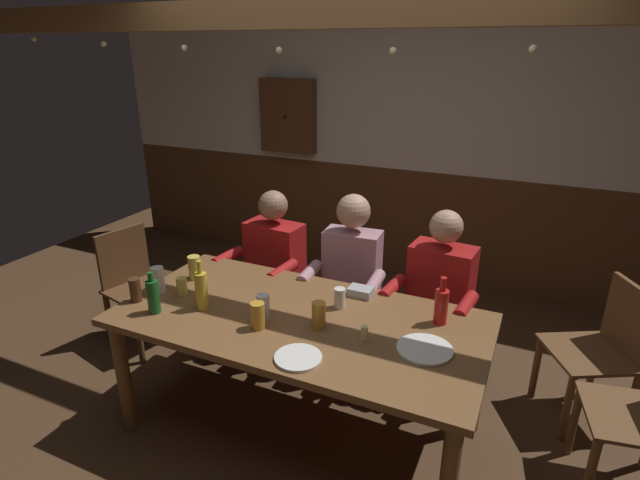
{
  "coord_description": "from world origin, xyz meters",
  "views": [
    {
      "loc": [
        1.11,
        -2.14,
        2.14
      ],
      "look_at": [
        0.0,
        0.27,
        1.11
      ],
      "focal_mm": 28.22,
      "sensor_mm": 36.0,
      "label": 1
    }
  ],
  "objects": [
    {
      "name": "chair_empty_near_right",
      "position": [
        1.57,
        0.84,
        0.48
      ],
      "size": [
        0.6,
        0.6,
        0.88
      ],
      "rotation": [
        0.0,
        0.0,
        -4.22
      ],
      "color": "brown",
      "rests_on": "ground_plane"
    },
    {
      "name": "table_candle",
      "position": [
        0.41,
        -0.08,
        0.8
      ],
      "size": [
        0.04,
        0.04,
        0.08
      ],
      "primitive_type": "cylinder",
      "color": "#F9E08C",
      "rests_on": "dining_table"
    },
    {
      "name": "bottle_2",
      "position": [
        -0.53,
        -0.14,
        0.87
      ],
      "size": [
        0.07,
        0.07,
        0.29
      ],
      "color": "gold",
      "rests_on": "dining_table"
    },
    {
      "name": "pint_glass_6",
      "position": [
        -0.74,
        -0.06,
        0.81
      ],
      "size": [
        0.06,
        0.06,
        0.11
      ],
      "primitive_type": "cylinder",
      "color": "#E5C64C",
      "rests_on": "dining_table"
    },
    {
      "name": "chair_empty_far_end",
      "position": [
        -1.55,
        0.35,
        0.48
      ],
      "size": [
        0.53,
        0.53,
        0.88
      ],
      "rotation": [
        0.0,
        0.0,
        -1.79
      ],
      "color": "brown",
      "rests_on": "ground_plane"
    },
    {
      "name": "person_1",
      "position": [
        0.01,
        0.72,
        0.68
      ],
      "size": [
        0.54,
        0.52,
        1.24
      ],
      "rotation": [
        0.0,
        0.0,
        3.22
      ],
      "color": "#B78493",
      "rests_on": "ground_plane"
    },
    {
      "name": "pint_glass_0",
      "position": [
        0.16,
        0.19,
        0.82
      ],
      "size": [
        0.06,
        0.06,
        0.12
      ],
      "primitive_type": "cylinder",
      "color": "white",
      "rests_on": "dining_table"
    },
    {
      "name": "pint_glass_7",
      "position": [
        -0.9,
        -0.09,
        0.83
      ],
      "size": [
        0.07,
        0.07,
        0.16
      ],
      "primitive_type": "cylinder",
      "color": "white",
      "rests_on": "dining_table"
    },
    {
      "name": "pint_glass_2",
      "position": [
        -0.94,
        -0.23,
        0.83
      ],
      "size": [
        0.07,
        0.07,
        0.14
      ],
      "primitive_type": "cylinder",
      "color": "#4C2D19",
      "rests_on": "dining_table"
    },
    {
      "name": "ground_plane",
      "position": [
        0.0,
        0.0,
        0.0
      ],
      "size": [
        7.76,
        7.76,
        0.0
      ],
      "primitive_type": "plane",
      "color": "#4C331E"
    },
    {
      "name": "back_wall_upper",
      "position": [
        0.0,
        2.4,
        1.72
      ],
      "size": [
        6.47,
        0.12,
        1.32
      ],
      "primitive_type": "cube",
      "color": "silver"
    },
    {
      "name": "condiment_caddy",
      "position": [
        0.22,
        0.37,
        0.78
      ],
      "size": [
        0.14,
        0.1,
        0.05
      ],
      "primitive_type": "cube",
      "color": "#B2B7BC",
      "rests_on": "dining_table"
    },
    {
      "name": "person_2",
      "position": [
        0.6,
        0.73,
        0.67
      ],
      "size": [
        0.56,
        0.55,
        1.21
      ],
      "rotation": [
        0.0,
        0.0,
        3.04
      ],
      "color": "#AD1919",
      "rests_on": "ground_plane"
    },
    {
      "name": "pint_glass_1",
      "position": [
        -0.14,
        -0.19,
        0.83
      ],
      "size": [
        0.07,
        0.07,
        0.15
      ],
      "primitive_type": "cylinder",
      "color": "gold",
      "rests_on": "dining_table"
    },
    {
      "name": "plate_0",
      "position": [
        0.7,
        -0.04,
        0.76
      ],
      "size": [
        0.27,
        0.27,
        0.01
      ],
      "primitive_type": "cylinder",
      "color": "white",
      "rests_on": "dining_table"
    },
    {
      "name": "ceiling_beam",
      "position": [
        0.0,
        0.49,
        2.3
      ],
      "size": [
        5.82,
        0.14,
        0.16
      ],
      "primitive_type": "cube",
      "color": "brown"
    },
    {
      "name": "pint_glass_3",
      "position": [
        -0.17,
        -0.1,
        0.83
      ],
      "size": [
        0.07,
        0.07,
        0.14
      ],
      "primitive_type": "cylinder",
      "color": "white",
      "rests_on": "dining_table"
    },
    {
      "name": "dining_table",
      "position": [
        0.0,
        -0.0,
        0.67
      ],
      "size": [
        2.02,
        1.0,
        0.76
      ],
      "color": "brown",
      "rests_on": "ground_plane"
    },
    {
      "name": "person_0",
      "position": [
        -0.61,
        0.72,
        0.66
      ],
      "size": [
        0.58,
        0.54,
        1.19
      ],
      "rotation": [
        0.0,
        0.0,
        3.05
      ],
      "color": "#AD1919",
      "rests_on": "ground_plane"
    },
    {
      "name": "plate_1",
      "position": [
        0.18,
        -0.36,
        0.76
      ],
      "size": [
        0.23,
        0.23,
        0.01
      ],
      "primitive_type": "cylinder",
      "color": "white",
      "rests_on": "dining_table"
    },
    {
      "name": "pint_glass_4",
      "position": [
        -0.82,
        0.16,
        0.83
      ],
      "size": [
        0.08,
        0.08,
        0.15
      ],
      "primitive_type": "cylinder",
      "color": "#E5C64C",
      "rests_on": "dining_table"
    },
    {
      "name": "bottle_0",
      "position": [
        -0.75,
        -0.29,
        0.86
      ],
      "size": [
        0.07,
        0.07,
        0.24
      ],
      "color": "#195923",
      "rests_on": "dining_table"
    },
    {
      "name": "wall_dart_cabinet",
      "position": [
        -1.26,
        2.27,
        1.49
      ],
      "size": [
        0.56,
        0.15,
        0.7
      ],
      "color": "brown"
    },
    {
      "name": "pint_glass_5",
      "position": [
        0.15,
        -0.06,
        0.83
      ],
      "size": [
        0.07,
        0.07,
        0.14
      ],
      "primitive_type": "cylinder",
      "color": "gold",
      "rests_on": "dining_table"
    },
    {
      "name": "string_lights",
      "position": [
        -0.0,
        0.44,
        2.14
      ],
      "size": [
        4.56,
        0.04,
        0.1
      ],
      "color": "#F9EAB2"
    },
    {
      "name": "bottle_1",
      "position": [
        0.71,
        0.25,
        0.86
      ],
      "size": [
        0.07,
        0.07,
        0.27
      ],
      "color": "red",
      "rests_on": "dining_table"
    },
    {
      "name": "back_wall_wainscot",
      "position": [
        0.0,
        2.4,
        0.53
      ],
      "size": [
        6.47,
        0.12,
        1.06
      ],
      "primitive_type": "cube",
      "color": "brown",
      "rests_on": "ground_plane"
    }
  ]
}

